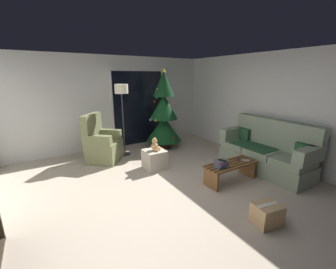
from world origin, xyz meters
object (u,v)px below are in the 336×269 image
cell_phone (222,160)px  floor_lamp (122,96)px  couch (266,152)px  cardboard_box_taped_mid_floor (267,214)px  remote_white (227,162)px  coffee_table (231,169)px  book_stack (221,164)px  armchair (102,145)px  teddy_bear_honey (155,145)px  ottoman (155,159)px  christmas_tree (164,114)px  remote_silver (246,160)px  remote_graphite (238,159)px

cell_phone → floor_lamp: floor_lamp is taller
couch → cardboard_box_taped_mid_floor: couch is taller
remote_white → coffee_table: bearing=19.3°
remote_white → cardboard_box_taped_mid_floor: 1.29m
book_stack → cell_phone: (0.01, -0.02, 0.07)m
armchair → coffee_table: bearing=-52.0°
floor_lamp → cardboard_box_taped_mid_floor: floor_lamp is taller
floor_lamp → cardboard_box_taped_mid_floor: (0.71, -3.58, -1.36)m
book_stack → cardboard_box_taped_mid_floor: (-0.22, -1.11, -0.29)m
armchair → floor_lamp: bearing=11.5°
coffee_table → cardboard_box_taped_mid_floor: bearing=-114.2°
armchair → teddy_bear_honey: armchair is taller
ottoman → cardboard_box_taped_mid_floor: 2.47m
christmas_tree → cardboard_box_taped_mid_floor: (-0.45, -3.56, -0.81)m
book_stack → cell_phone: cell_phone is taller
couch → coffee_table: size_ratio=1.77×
teddy_bear_honey → remote_silver: bearing=-46.7°
couch → remote_graphite: couch is taller
coffee_table → remote_white: 0.16m
couch → christmas_tree: (-1.12, 2.42, 0.56)m
floor_lamp → cell_phone: bearing=-69.4°
book_stack → cell_phone: 0.07m
remote_graphite → teddy_bear_honey: teddy_bear_honey is taller
remote_white → book_stack: (-0.23, -0.08, 0.05)m
coffee_table → book_stack: size_ratio=4.57×
remote_white → floor_lamp: 2.88m
remote_silver → teddy_bear_honey: teddy_bear_honey is taller
cell_phone → christmas_tree: 2.52m
remote_silver → book_stack: size_ratio=0.65×
coffee_table → floor_lamp: floor_lamp is taller
couch → armchair: armchair is taller
remote_white → armchair: (-1.75, 2.27, 0.02)m
cardboard_box_taped_mid_floor → ottoman: bearing=100.5°
couch → floor_lamp: (-2.28, 2.44, 1.11)m
book_stack → christmas_tree: size_ratio=0.11×
remote_white → couch: bearing=57.7°
remote_silver → armchair: (-2.14, 2.39, 0.02)m
teddy_bear_honey → floor_lamp: bearing=103.2°
remote_silver → cardboard_box_taped_mid_floor: (-0.83, -1.07, -0.24)m
coffee_table → ottoman: bearing=126.5°
book_stack → armchair: bearing=123.0°
remote_white → remote_silver: same height
cardboard_box_taped_mid_floor → remote_white: bearing=69.4°
coffee_table → remote_graphite: remote_graphite is taller
coffee_table → teddy_bear_honey: bearing=126.5°
cell_phone → christmas_tree: bearing=67.7°
remote_silver → ottoman: bearing=-87.9°
christmas_tree → book_stack: bearing=-95.3°
couch → remote_silver: (-0.74, -0.07, -0.01)m
remote_white → book_stack: bearing=-99.8°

